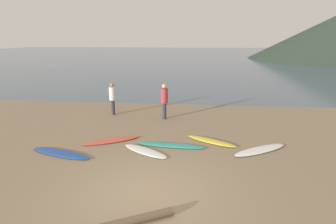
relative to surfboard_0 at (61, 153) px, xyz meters
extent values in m
cube|color=#8C7559|center=(3.45, 7.76, -0.14)|extent=(120.00, 120.00, 0.20)
cube|color=#475B6B|center=(3.45, 58.06, -0.04)|extent=(140.00, 100.00, 0.01)
ellipsoid|color=#1E479E|center=(0.00, 0.00, 0.00)|extent=(2.53, 1.25, 0.08)
ellipsoid|color=#D84C38|center=(1.41, 1.40, 0.00)|extent=(2.19, 1.58, 0.08)
ellipsoid|color=white|center=(2.91, 0.50, -0.01)|extent=(1.96, 1.55, 0.07)
ellipsoid|color=teal|center=(3.78, 1.15, 0.00)|extent=(2.65, 0.75, 0.08)
ellipsoid|color=yellow|center=(5.32, 1.72, 0.01)|extent=(2.05, 1.46, 0.10)
ellipsoid|color=white|center=(7.03, 1.01, 0.01)|extent=(2.24, 1.74, 0.10)
cylinder|color=#2D2D38|center=(3.11, 4.80, 0.37)|extent=(0.20, 0.20, 0.82)
cylinder|color=#9E3338|center=(3.11, 4.80, 1.14)|extent=(0.36, 0.36, 0.72)
sphere|color=tan|center=(3.11, 4.80, 1.62)|extent=(0.23, 0.23, 0.23)
cylinder|color=#2D2D38|center=(0.31, 5.33, 0.35)|extent=(0.19, 0.19, 0.79)
cylinder|color=beige|center=(0.31, 5.33, 1.09)|extent=(0.34, 0.34, 0.68)
sphere|color=#936B4C|center=(0.31, 5.33, 1.54)|extent=(0.22, 0.22, 0.22)
cylinder|color=brown|center=(3.20, -3.60, 0.05)|extent=(2.11, 1.25, 0.19)
camera|label=1|loc=(4.70, -8.72, 3.92)|focal=30.09mm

